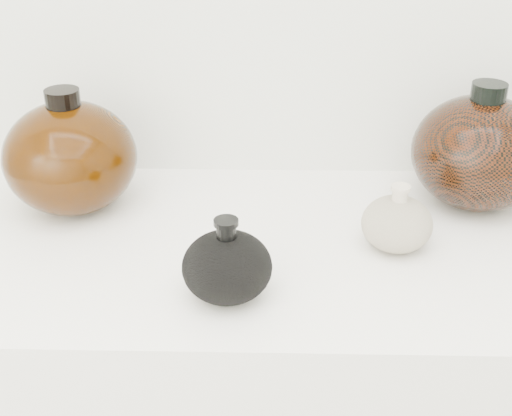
{
  "coord_description": "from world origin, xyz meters",
  "views": [
    {
      "loc": [
        0.01,
        0.05,
        1.44
      ],
      "look_at": [
        -0.01,
        0.92,
        0.97
      ],
      "focal_mm": 50.0,
      "sensor_mm": 36.0,
      "label": 1
    }
  ],
  "objects_px": {
    "left_round_pot": "(70,157)",
    "right_round_pot": "(479,152)",
    "black_gourd_vase": "(227,266)",
    "cream_gourd_vase": "(397,223)"
  },
  "relations": [
    {
      "from": "left_round_pot",
      "to": "right_round_pot",
      "type": "xyz_separation_m",
      "value": [
        0.64,
        0.03,
        0.0
      ]
    },
    {
      "from": "left_round_pot",
      "to": "right_round_pot",
      "type": "distance_m",
      "value": 0.64
    },
    {
      "from": "right_round_pot",
      "to": "left_round_pot",
      "type": "bearing_deg",
      "value": -177.35
    },
    {
      "from": "cream_gourd_vase",
      "to": "left_round_pot",
      "type": "relative_size",
      "value": 0.46
    },
    {
      "from": "cream_gourd_vase",
      "to": "left_round_pot",
      "type": "xyz_separation_m",
      "value": [
        -0.49,
        0.11,
        0.05
      ]
    },
    {
      "from": "black_gourd_vase",
      "to": "right_round_pot",
      "type": "xyz_separation_m",
      "value": [
        0.38,
        0.27,
        0.04
      ]
    },
    {
      "from": "black_gourd_vase",
      "to": "right_round_pot",
      "type": "bearing_deg",
      "value": 35.21
    },
    {
      "from": "cream_gourd_vase",
      "to": "black_gourd_vase",
      "type": "bearing_deg",
      "value": -151.7
    },
    {
      "from": "black_gourd_vase",
      "to": "right_round_pot",
      "type": "distance_m",
      "value": 0.47
    },
    {
      "from": "cream_gourd_vase",
      "to": "right_round_pot",
      "type": "distance_m",
      "value": 0.21
    }
  ]
}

